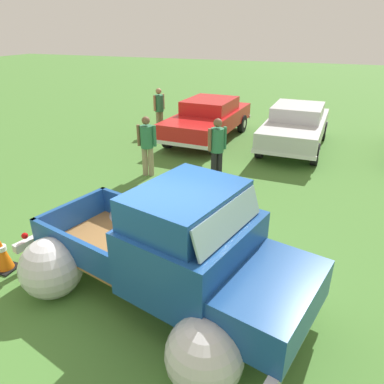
# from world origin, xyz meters

# --- Properties ---
(ground_plane) EXTENTS (80.00, 80.00, 0.00)m
(ground_plane) POSITION_xyz_m (0.00, 0.00, 0.00)
(ground_plane) COLOR #477A33
(vintage_pickup_truck) EXTENTS (4.95, 3.60, 1.96)m
(vintage_pickup_truck) POSITION_xyz_m (0.38, -0.10, 0.76)
(vintage_pickup_truck) COLOR black
(vintage_pickup_truck) RESTS_ON ground
(show_car_0) EXTENTS (2.16, 4.73, 1.43)m
(show_car_0) POSITION_xyz_m (-1.94, 8.22, 0.79)
(show_car_0) COLOR black
(show_car_0) RESTS_ON ground
(show_car_1) EXTENTS (1.99, 4.47, 1.43)m
(show_car_1) POSITION_xyz_m (1.12, 8.27, 0.78)
(show_car_1) COLOR black
(show_car_1) RESTS_ON ground
(spectator_0) EXTENTS (0.48, 0.48, 1.70)m
(spectator_0) POSITION_xyz_m (-0.48, 4.58, 0.97)
(spectator_0) COLOR black
(spectator_0) RESTS_ON ground
(spectator_1) EXTENTS (0.45, 0.52, 1.67)m
(spectator_1) POSITION_xyz_m (-4.00, 8.47, 0.95)
(spectator_1) COLOR gray
(spectator_1) RESTS_ON ground
(spectator_2) EXTENTS (0.54, 0.41, 1.65)m
(spectator_2) POSITION_xyz_m (-2.38, 4.31, 0.94)
(spectator_2) COLOR gray
(spectator_2) RESTS_ON ground
(lane_cone_0) EXTENTS (0.36, 0.36, 0.63)m
(lane_cone_0) POSITION_xyz_m (-2.71, -0.41, 0.31)
(lane_cone_0) COLOR black
(lane_cone_0) RESTS_ON ground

